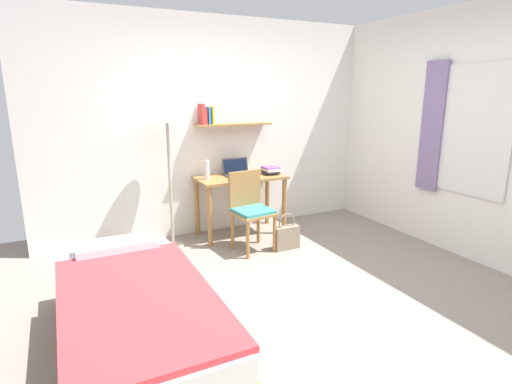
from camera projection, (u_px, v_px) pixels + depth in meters
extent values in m
plane|color=gray|center=(306.00, 296.00, 3.53)|extent=(5.28, 5.28, 0.00)
cube|color=white|center=(218.00, 128.00, 4.97)|extent=(4.40, 0.05, 2.60)
cube|color=#9E703D|center=(234.00, 124.00, 4.90)|extent=(0.95, 0.22, 0.02)
cube|color=#D13D38|center=(202.00, 114.00, 4.72)|extent=(0.03, 0.17, 0.24)
cube|color=#D13D38|center=(205.00, 117.00, 4.76)|extent=(0.03, 0.13, 0.18)
cube|color=#3384C6|center=(208.00, 116.00, 4.77)|extent=(0.03, 0.13, 0.20)
cube|color=gold|center=(212.00, 115.00, 4.79)|extent=(0.02, 0.13, 0.20)
cube|color=white|center=(479.00, 136.00, 4.08)|extent=(0.05, 4.40, 2.60)
cube|color=silver|center=(475.00, 131.00, 4.07)|extent=(0.02, 0.79, 1.32)
cube|color=white|center=(475.00, 131.00, 4.07)|extent=(0.01, 0.73, 1.26)
cube|color=gray|center=(432.00, 127.00, 4.50)|extent=(0.03, 0.28, 1.42)
cube|color=#9E703D|center=(137.00, 333.00, 2.75)|extent=(0.91, 1.97, 0.28)
cube|color=silver|center=(135.00, 304.00, 2.70)|extent=(0.87, 1.91, 0.16)
cube|color=#DB383D|center=(137.00, 298.00, 2.57)|extent=(0.93, 1.62, 0.04)
cube|color=white|center=(117.00, 247.00, 3.34)|extent=(0.64, 0.28, 0.10)
cube|color=#9E703D|center=(240.00, 177.00, 4.89)|extent=(1.07, 0.54, 0.03)
cylinder|color=#9E703D|center=(210.00, 217.00, 4.58)|extent=(0.06, 0.06, 0.71)
cylinder|color=#9E703D|center=(284.00, 206.00, 5.00)|extent=(0.06, 0.06, 0.71)
cylinder|color=#9E703D|center=(197.00, 207.00, 4.97)|extent=(0.06, 0.06, 0.71)
cylinder|color=#9E703D|center=(267.00, 198.00, 5.39)|extent=(0.06, 0.06, 0.71)
cube|color=#9E703D|center=(253.00, 213.00, 4.44)|extent=(0.46, 0.44, 0.03)
cube|color=teal|center=(253.00, 211.00, 4.43)|extent=(0.42, 0.41, 0.04)
cube|color=#9E703D|center=(245.00, 188.00, 4.53)|extent=(0.40, 0.08, 0.40)
cylinder|color=#9E703D|center=(248.00, 240.00, 4.27)|extent=(0.04, 0.04, 0.42)
cylinder|color=#9E703D|center=(275.00, 234.00, 4.45)|extent=(0.04, 0.04, 0.42)
cylinder|color=#9E703D|center=(233.00, 231.00, 4.54)|extent=(0.04, 0.04, 0.42)
cylinder|color=#9E703D|center=(258.00, 226.00, 4.72)|extent=(0.04, 0.04, 0.42)
cylinder|color=#B2A893|center=(174.00, 246.00, 4.63)|extent=(0.24, 0.24, 0.02)
cylinder|color=#B2A893|center=(170.00, 185.00, 4.45)|extent=(0.03, 0.03, 1.41)
cone|color=silver|center=(166.00, 110.00, 4.25)|extent=(0.41, 0.41, 0.22)
cube|color=#2D2D33|center=(238.00, 175.00, 4.93)|extent=(0.34, 0.20, 0.01)
cube|color=#2D2D33|center=(235.00, 166.00, 4.98)|extent=(0.33, 0.05, 0.19)
cube|color=black|center=(235.00, 166.00, 4.98)|extent=(0.30, 0.04, 0.16)
cylinder|color=silver|center=(207.00, 170.00, 4.69)|extent=(0.06, 0.06, 0.22)
cube|color=#333338|center=(271.00, 173.00, 5.03)|extent=(0.18, 0.20, 0.03)
cube|color=#333338|center=(270.00, 171.00, 5.01)|extent=(0.19, 0.26, 0.02)
cube|color=silver|center=(270.00, 169.00, 5.01)|extent=(0.17, 0.23, 0.03)
cube|color=purple|center=(271.00, 167.00, 5.00)|extent=(0.18, 0.19, 0.02)
cube|color=gray|center=(286.00, 238.00, 4.55)|extent=(0.29, 0.11, 0.27)
torus|color=gray|center=(287.00, 222.00, 4.51)|extent=(0.20, 0.02, 0.20)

